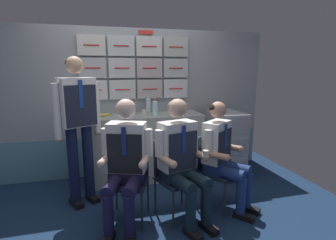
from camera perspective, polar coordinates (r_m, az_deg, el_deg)
ground at (r=2.95m, az=-4.26°, el=-21.48°), size 4.80×4.80×0.04m
galley_bulkhead at (r=3.87m, az=-8.11°, el=4.06°), size 4.20×0.14×2.15m
galley_counter at (r=3.75m, az=-5.17°, el=-5.94°), size 1.65×0.53×0.94m
service_trolley at (r=3.94m, az=12.63°, el=-4.66°), size 0.40×0.65×0.96m
folding_chair_left at (r=2.83m, az=-8.51°, el=-11.17°), size 0.51×0.51×0.82m
crew_member_left at (r=2.61m, az=-9.44°, el=-8.22°), size 0.56×0.71×1.28m
folding_chair_center at (r=2.85m, az=1.15°, el=-10.83°), size 0.50×0.50×0.82m
crew_member_center at (r=2.66m, az=3.04°, el=-7.82°), size 0.54×0.70×1.28m
folding_chair_right at (r=3.07m, az=9.26°, el=-9.40°), size 0.56×0.56×0.82m
crew_member_right at (r=2.95m, az=12.14°, el=-6.93°), size 0.62×0.66×1.22m
crew_member_standing at (r=3.07m, az=-19.33°, el=0.35°), size 0.49×0.38×1.71m
water_bottle_clear at (r=3.57m, az=-2.87°, el=2.75°), size 0.08×0.08×0.23m
sparkling_bottle_green at (r=3.79m, az=-4.40°, el=3.35°), size 0.07×0.07×0.25m
coffee_cup_spare at (r=3.73m, az=-5.30°, el=1.87°), size 0.07×0.07×0.06m
paper_cup_tan at (r=3.75m, az=-8.02°, el=2.09°), size 0.07×0.07×0.09m
snack_banana at (r=3.62m, az=-13.90°, el=1.13°), size 0.17×0.10×0.04m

